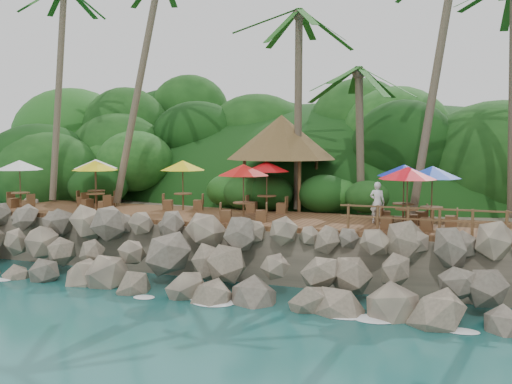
% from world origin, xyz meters
% --- Properties ---
extents(ground, '(140.00, 140.00, 0.00)m').
position_xyz_m(ground, '(0.00, 0.00, 0.00)').
color(ground, '#19514F').
rests_on(ground, ground).
extents(land_base, '(32.00, 25.20, 2.10)m').
position_xyz_m(land_base, '(0.00, 16.00, 1.05)').
color(land_base, gray).
rests_on(land_base, ground).
extents(jungle_hill, '(44.80, 28.00, 15.40)m').
position_xyz_m(jungle_hill, '(0.00, 23.50, 0.00)').
color(jungle_hill, '#143811').
rests_on(jungle_hill, ground).
extents(seawall, '(29.00, 4.00, 2.30)m').
position_xyz_m(seawall, '(0.00, 2.00, 1.15)').
color(seawall, gray).
rests_on(seawall, ground).
extents(terrace, '(26.00, 5.00, 0.20)m').
position_xyz_m(terrace, '(0.00, 6.00, 2.20)').
color(terrace, brown).
rests_on(terrace, land_base).
extents(jungle_foliage, '(44.00, 16.00, 12.00)m').
position_xyz_m(jungle_foliage, '(0.00, 15.00, 0.00)').
color(jungle_foliage, '#143811').
rests_on(jungle_foliage, ground).
extents(foam_line, '(25.20, 0.80, 0.06)m').
position_xyz_m(foam_line, '(0.00, 0.30, 0.03)').
color(foam_line, white).
rests_on(foam_line, ground).
extents(palapa, '(5.48, 5.48, 4.60)m').
position_xyz_m(palapa, '(-0.26, 9.97, 5.79)').
color(palapa, brown).
rests_on(palapa, ground).
extents(dining_clusters, '(25.73, 5.40, 2.39)m').
position_xyz_m(dining_clusters, '(-0.12, 6.04, 4.28)').
color(dining_clusters, brown).
rests_on(dining_clusters, terrace).
extents(railing, '(6.10, 0.10, 1.00)m').
position_xyz_m(railing, '(7.45, 3.65, 2.91)').
color(railing, brown).
rests_on(railing, terrace).
extents(waiter, '(0.65, 0.45, 1.70)m').
position_xyz_m(waiter, '(5.32, 6.03, 3.15)').
color(waiter, white).
rests_on(waiter, terrace).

